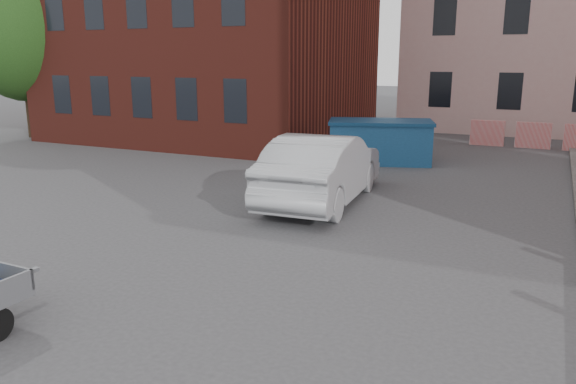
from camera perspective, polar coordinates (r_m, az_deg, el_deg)
The scene contains 6 objects.
ground at distance 10.48m, azimuth -3.83°, elevation -5.74°, with size 120.00×120.00×0.00m, color #38383A.
far_building at distance 39.44m, azimuth -14.17°, elevation 13.95°, with size 6.00×6.00×8.00m, color maroon.
tree at distance 27.36m, azimuth -25.46°, elevation 15.89°, with size 5.28×5.28×8.30m.
barriers at distance 23.82m, azimuth 23.65°, elevation 5.29°, with size 4.70×0.18×1.00m.
dumpster at distance 19.06m, azimuth 9.33°, elevation 5.10°, with size 3.76×2.70×1.42m.
silver_car at distance 13.58m, azimuth 3.51°, elevation 2.41°, with size 1.77×5.09×1.68m, color #A5A8AC.
Camera 1 is at (4.85, -8.63, 3.46)m, focal length 35.00 mm.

